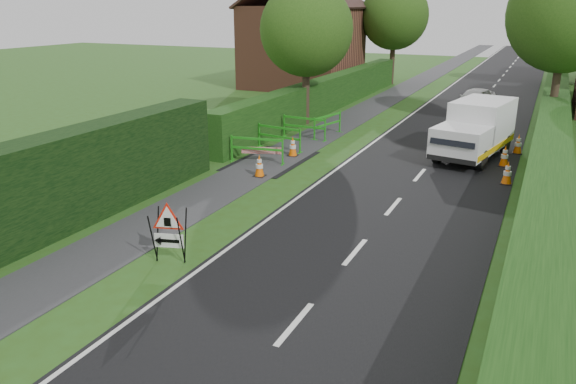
% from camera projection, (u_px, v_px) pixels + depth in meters
% --- Properties ---
extents(ground, '(120.00, 120.00, 0.00)m').
position_uv_depth(ground, '(152.00, 320.00, 10.52)').
color(ground, '#2B4F16').
rests_on(ground, ground).
extents(road_surface, '(6.00, 90.00, 0.02)m').
position_uv_depth(road_surface, '(493.00, 88.00, 39.59)').
color(road_surface, black).
rests_on(road_surface, ground).
extents(footpath, '(2.00, 90.00, 0.02)m').
position_uv_depth(footpath, '(415.00, 83.00, 41.80)').
color(footpath, '#2D2D30').
rests_on(footpath, ground).
extents(hedge_west_far, '(1.00, 24.00, 1.80)m').
position_uv_depth(hedge_west_far, '(327.00, 110.00, 31.43)').
color(hedge_west_far, '#14380F').
rests_on(hedge_west_far, ground).
extents(hedge_east, '(1.20, 50.00, 1.50)m').
position_uv_depth(hedge_east, '(549.00, 158.00, 21.67)').
color(hedge_east, '#14380F').
rests_on(hedge_east, ground).
extents(house_west, '(7.50, 7.40, 7.88)m').
position_uv_depth(house_west, '(303.00, 45.00, 39.38)').
color(house_west, brown).
rests_on(house_west, ground).
extents(tree_nw, '(4.40, 4.40, 6.70)m').
position_uv_depth(tree_nw, '(306.00, 30.00, 26.40)').
color(tree_nw, '#2D2116').
rests_on(tree_nw, ground).
extents(tree_ne, '(5.20, 5.20, 7.79)m').
position_uv_depth(tree_ne, '(566.00, 15.00, 25.22)').
color(tree_ne, '#2D2116').
rests_on(tree_ne, ground).
extents(tree_fw, '(4.80, 4.80, 7.24)m').
position_uv_depth(tree_fw, '(395.00, 16.00, 40.04)').
color(tree_fw, '#2D2116').
rests_on(tree_fw, ground).
extents(tree_fe, '(4.20, 4.20, 6.33)m').
position_uv_depth(tree_fe, '(563.00, 25.00, 39.27)').
color(tree_fe, '#2D2116').
rests_on(tree_fe, ground).
extents(triangle_sign, '(1.04, 1.04, 1.23)m').
position_uv_depth(triangle_sign, '(167.00, 228.00, 12.60)').
color(triangle_sign, black).
rests_on(triangle_sign, ground).
extents(works_van, '(2.65, 4.92, 2.13)m').
position_uv_depth(works_van, '(476.00, 128.00, 21.39)').
color(works_van, silver).
rests_on(works_van, ground).
extents(traffic_cone_0, '(0.38, 0.38, 0.79)m').
position_uv_depth(traffic_cone_0, '(507.00, 173.00, 18.35)').
color(traffic_cone_0, black).
rests_on(traffic_cone_0, ground).
extents(traffic_cone_1, '(0.38, 0.38, 0.79)m').
position_uv_depth(traffic_cone_1, '(505.00, 156.00, 20.37)').
color(traffic_cone_1, black).
rests_on(traffic_cone_1, ground).
extents(traffic_cone_2, '(0.38, 0.38, 0.79)m').
position_uv_depth(traffic_cone_2, '(518.00, 144.00, 22.11)').
color(traffic_cone_2, black).
rests_on(traffic_cone_2, ground).
extents(traffic_cone_3, '(0.38, 0.38, 0.79)m').
position_uv_depth(traffic_cone_3, '(259.00, 166.00, 19.14)').
color(traffic_cone_3, black).
rests_on(traffic_cone_3, ground).
extents(traffic_cone_4, '(0.38, 0.38, 0.79)m').
position_uv_depth(traffic_cone_4, '(293.00, 146.00, 21.74)').
color(traffic_cone_4, black).
rests_on(traffic_cone_4, ground).
extents(ped_barrier_0, '(2.09, 0.64, 1.00)m').
position_uv_depth(ped_barrier_0, '(257.00, 147.00, 20.73)').
color(ped_barrier_0, '#1F8C19').
rests_on(ped_barrier_0, ground).
extents(ped_barrier_1, '(2.09, 0.66, 1.00)m').
position_uv_depth(ped_barrier_1, '(279.00, 135.00, 22.58)').
color(ped_barrier_1, '#1F8C19').
rests_on(ped_barrier_1, ground).
extents(ped_barrier_2, '(2.08, 0.47, 1.00)m').
position_uv_depth(ped_barrier_2, '(304.00, 125.00, 24.44)').
color(ped_barrier_2, '#1F8C19').
rests_on(ped_barrier_2, ground).
extents(ped_barrier_3, '(0.81, 2.09, 1.00)m').
position_uv_depth(ped_barrier_3, '(328.00, 122.00, 24.95)').
color(ped_barrier_3, '#1F8C19').
rests_on(ped_barrier_3, ground).
extents(redwhite_plank, '(1.43, 0.53, 0.25)m').
position_uv_depth(redwhite_plank, '(262.00, 162.00, 21.06)').
color(redwhite_plank, red).
rests_on(redwhite_plank, ground).
extents(hatchback_car, '(2.22, 3.73, 1.19)m').
position_uv_depth(hatchback_car, '(475.00, 99.00, 31.37)').
color(hatchback_car, white).
rests_on(hatchback_car, ground).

